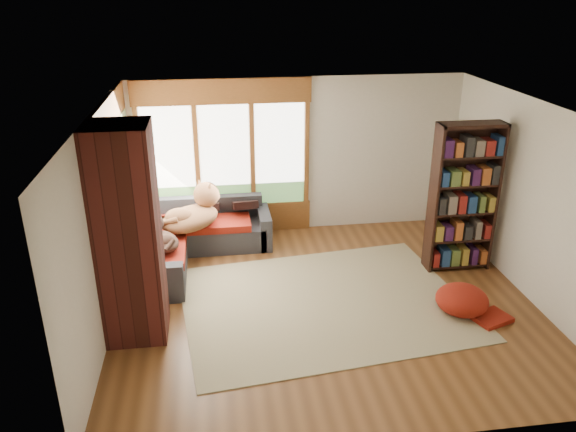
{
  "coord_description": "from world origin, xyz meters",
  "views": [
    {
      "loc": [
        -1.39,
        -6.36,
        3.99
      ],
      "look_at": [
        -0.4,
        0.8,
        0.95
      ],
      "focal_mm": 35.0,
      "sensor_mm": 36.0,
      "label": 1
    }
  ],
  "objects_px": {
    "brick_chimney": "(128,236)",
    "area_rug": "(324,302)",
    "sectional_sofa": "(181,237)",
    "dog_brindle": "(160,232)",
    "dog_tan": "(194,207)",
    "bookshelf": "(463,198)",
    "pouf": "(462,299)"
  },
  "relations": [
    {
      "from": "dog_brindle",
      "to": "area_rug",
      "type": "bearing_deg",
      "value": -140.02
    },
    {
      "from": "brick_chimney",
      "to": "sectional_sofa",
      "type": "distance_m",
      "value": 2.32
    },
    {
      "from": "pouf",
      "to": "dog_tan",
      "type": "xyz_separation_m",
      "value": [
        -3.42,
        2.12,
        0.63
      ]
    },
    {
      "from": "brick_chimney",
      "to": "dog_tan",
      "type": "relative_size",
      "value": 2.25
    },
    {
      "from": "brick_chimney",
      "to": "bookshelf",
      "type": "bearing_deg",
      "value": 13.4
    },
    {
      "from": "bookshelf",
      "to": "pouf",
      "type": "bearing_deg",
      "value": -110.05
    },
    {
      "from": "pouf",
      "to": "sectional_sofa",
      "type": "bearing_deg",
      "value": 149.22
    },
    {
      "from": "pouf",
      "to": "dog_brindle",
      "type": "xyz_separation_m",
      "value": [
        -3.89,
        1.47,
        0.53
      ]
    },
    {
      "from": "dog_tan",
      "to": "dog_brindle",
      "type": "xyz_separation_m",
      "value": [
        -0.47,
        -0.65,
        -0.1
      ]
    },
    {
      "from": "sectional_sofa",
      "to": "pouf",
      "type": "height_order",
      "value": "sectional_sofa"
    },
    {
      "from": "brick_chimney",
      "to": "sectional_sofa",
      "type": "bearing_deg",
      "value": 77.71
    },
    {
      "from": "bookshelf",
      "to": "dog_tan",
      "type": "height_order",
      "value": "bookshelf"
    },
    {
      "from": "sectional_sofa",
      "to": "dog_brindle",
      "type": "distance_m",
      "value": 0.86
    },
    {
      "from": "pouf",
      "to": "dog_tan",
      "type": "relative_size",
      "value": 0.58
    },
    {
      "from": "bookshelf",
      "to": "dog_brindle",
      "type": "xyz_separation_m",
      "value": [
        -4.33,
        0.26,
        -0.37
      ]
    },
    {
      "from": "brick_chimney",
      "to": "dog_tan",
      "type": "distance_m",
      "value": 2.16
    },
    {
      "from": "bookshelf",
      "to": "area_rug",
      "type": "bearing_deg",
      "value": -161.07
    },
    {
      "from": "bookshelf",
      "to": "dog_tan",
      "type": "relative_size",
      "value": 1.91
    },
    {
      "from": "area_rug",
      "to": "bookshelf",
      "type": "height_order",
      "value": "bookshelf"
    },
    {
      "from": "area_rug",
      "to": "pouf",
      "type": "bearing_deg",
      "value": -15.21
    },
    {
      "from": "pouf",
      "to": "area_rug",
      "type": "bearing_deg",
      "value": 164.79
    },
    {
      "from": "dog_brindle",
      "to": "sectional_sofa",
      "type": "bearing_deg",
      "value": -44.03
    },
    {
      "from": "area_rug",
      "to": "dog_tan",
      "type": "bearing_deg",
      "value": 135.81
    },
    {
      "from": "brick_chimney",
      "to": "area_rug",
      "type": "height_order",
      "value": "brick_chimney"
    },
    {
      "from": "brick_chimney",
      "to": "area_rug",
      "type": "bearing_deg",
      "value": 8.14
    },
    {
      "from": "brick_chimney",
      "to": "bookshelf",
      "type": "relative_size",
      "value": 1.18
    },
    {
      "from": "bookshelf",
      "to": "dog_brindle",
      "type": "bearing_deg",
      "value": 176.52
    },
    {
      "from": "sectional_sofa",
      "to": "dog_brindle",
      "type": "relative_size",
      "value": 2.78
    },
    {
      "from": "sectional_sofa",
      "to": "area_rug",
      "type": "height_order",
      "value": "sectional_sofa"
    },
    {
      "from": "dog_tan",
      "to": "bookshelf",
      "type": "bearing_deg",
      "value": -56.34
    },
    {
      "from": "area_rug",
      "to": "pouf",
      "type": "height_order",
      "value": "pouf"
    },
    {
      "from": "area_rug",
      "to": "brick_chimney",
      "type": "bearing_deg",
      "value": -171.86
    }
  ]
}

